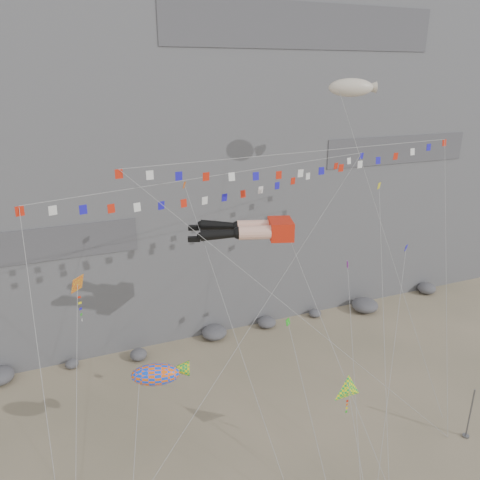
# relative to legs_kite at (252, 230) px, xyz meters

# --- Properties ---
(ground) EXTENTS (120.00, 120.00, 0.00)m
(ground) POSITION_rel_legs_kite_xyz_m (0.67, -5.95, -15.27)
(ground) COLOR tan
(ground) RESTS_ON ground
(cliff) EXTENTS (80.00, 28.00, 50.00)m
(cliff) POSITION_rel_legs_kite_xyz_m (0.67, 26.05, 9.73)
(cliff) COLOR slate
(cliff) RESTS_ON ground
(talus_boulders) EXTENTS (60.00, 3.00, 1.20)m
(talus_boulders) POSITION_rel_legs_kite_xyz_m (0.67, 11.05, -14.67)
(talus_boulders) COLOR #5B5B60
(talus_boulders) RESTS_ON ground
(anchor_pole_right) EXTENTS (0.12, 0.12, 4.24)m
(anchor_pole_right) POSITION_rel_legs_kite_xyz_m (13.64, -9.39, -13.15)
(anchor_pole_right) COLOR slate
(anchor_pole_right) RESTS_ON ground
(legs_kite) EXTENTS (8.40, 17.36, 21.05)m
(legs_kite) POSITION_rel_legs_kite_xyz_m (0.00, 0.00, 0.00)
(legs_kite) COLOR red
(legs_kite) RESTS_ON ground
(flag_banner_upper) EXTENTS (27.67, 16.32, 26.58)m
(flag_banner_upper) POSITION_rel_legs_kite_xyz_m (-0.88, 1.32, 3.93)
(flag_banner_upper) COLOR red
(flag_banner_upper) RESTS_ON ground
(flag_banner_lower) EXTENTS (27.35, 10.28, 23.70)m
(flag_banner_lower) POSITION_rel_legs_kite_xyz_m (4.45, -0.33, 5.35)
(flag_banner_lower) COLOR red
(flag_banner_lower) RESTS_ON ground
(harlequin_kite) EXTENTS (3.28, 8.41, 15.92)m
(harlequin_kite) POSITION_rel_legs_kite_xyz_m (-12.23, -2.08, -1.29)
(harlequin_kite) COLOR red
(harlequin_kite) RESTS_ON ground
(fish_windsock) EXTENTS (5.71, 7.91, 10.90)m
(fish_windsock) POSITION_rel_legs_kite_xyz_m (-8.34, -4.05, -7.37)
(fish_windsock) COLOR #FC5E0C
(fish_windsock) RESTS_ON ground
(delta_kite) EXTENTS (2.94, 6.25, 8.84)m
(delta_kite) POSITION_rel_legs_kite_xyz_m (3.33, -8.32, -8.93)
(delta_kite) COLOR #FFF70D
(delta_kite) RESTS_ON ground
(blimp_windsock) EXTENTS (5.40, 13.00, 27.46)m
(blimp_windsock) POSITION_rel_legs_kite_xyz_m (10.53, 4.30, 9.47)
(blimp_windsock) COLOR beige
(blimp_windsock) RESTS_ON ground
(small_kite_a) EXTENTS (2.75, 15.93, 23.77)m
(small_kite_a) POSITION_rel_legs_kite_xyz_m (-3.78, 3.32, 2.28)
(small_kite_a) COLOR #E55C13
(small_kite_a) RESTS_ON ground
(small_kite_b) EXTENTS (5.88, 11.43, 16.56)m
(small_kite_b) POSITION_rel_legs_kite_xyz_m (8.07, -0.62, -3.99)
(small_kite_b) COLOR purple
(small_kite_b) RESTS_ON ground
(small_kite_c) EXTENTS (0.98, 8.51, 12.98)m
(small_kite_c) POSITION_rel_legs_kite_xyz_m (0.46, -5.19, -5.21)
(small_kite_c) COLOR green
(small_kite_c) RESTS_ON ground
(small_kite_d) EXTENTS (8.60, 14.65, 23.47)m
(small_kite_d) POSITION_rel_legs_kite_xyz_m (11.85, 1.16, 1.52)
(small_kite_d) COLOR yellow
(small_kite_d) RESTS_ON ground
(small_kite_e) EXTENTS (8.61, 9.33, 17.50)m
(small_kite_e) POSITION_rel_legs_kite_xyz_m (12.09, -2.42, -2.61)
(small_kite_e) COLOR #1D16C0
(small_kite_e) RESTS_ON ground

